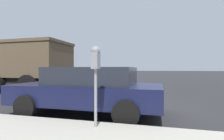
{
  "coord_description": "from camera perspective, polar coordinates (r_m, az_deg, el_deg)",
  "views": [
    {
      "loc": [
        -5.9,
        -0.86,
        1.35
      ],
      "look_at": [
        -2.06,
        0.13,
        1.32
      ],
      "focal_mm": 28.0,
      "sensor_mm": 36.0,
      "label": 1
    }
  ],
  "objects": [
    {
      "name": "ground_plane",
      "position": [
        6.11,
        6.2,
        -12.31
      ],
      "size": [
        220.0,
        220.0,
        0.0
      ],
      "primitive_type": "plane",
      "color": "#2B2B2D"
    },
    {
      "name": "parking_meter",
      "position": [
        3.58,
        -5.36,
        1.64
      ],
      "size": [
        0.21,
        0.19,
        1.65
      ],
      "color": "gray",
      "rests_on": "sidewalk"
    },
    {
      "name": "car_navy",
      "position": [
        5.33,
        -7.61,
        -6.08
      ],
      "size": [
        2.16,
        4.38,
        1.39
      ],
      "rotation": [
        0.0,
        0.0,
        -0.0
      ],
      "color": "#14193D",
      "rests_on": "ground_plane"
    },
    {
      "name": "dump_truck",
      "position": [
        12.77,
        -31.73,
        1.93
      ],
      "size": [
        2.97,
        8.42,
        3.03
      ],
      "rotation": [
        0.0,
        0.0,
        -0.02
      ],
      "color": "black",
      "rests_on": "ground_plane"
    }
  ]
}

